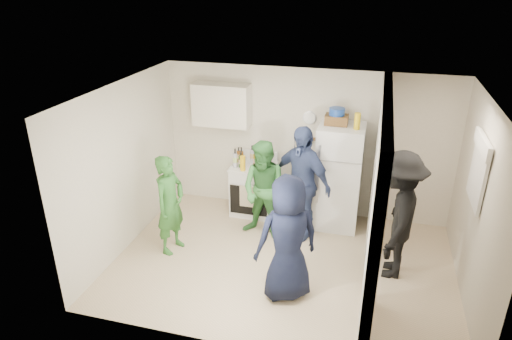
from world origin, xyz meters
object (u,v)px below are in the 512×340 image
Objects in this scene: blue_bowl at (337,112)px; stove at (253,189)px; person_navy at (287,239)px; wicker_basket at (336,120)px; person_green_center at (265,191)px; person_denim at (301,182)px; person_green_left at (170,205)px; person_nook at (397,216)px; yellow_cup_stack_top at (357,121)px; fridge at (338,177)px.

stove is at bearing -179.13° from blue_bowl.
wicker_basket is at bearing -130.90° from person_navy.
person_green_center is 0.57m from person_denim.
person_green_left is 3.19m from person_nook.
person_nook is (2.31, -1.17, 0.46)m from stove.
person_green_center reaches higher than person_green_left.
yellow_cup_stack_top is at bearing -140.67° from person_navy.
person_denim is (-0.75, -0.37, -0.93)m from yellow_cup_stack_top.
person_navy is at bearing -99.01° from wicker_basket.
fridge is 1.13× the size of person_green_left.
blue_bowl reaches higher than person_navy.
yellow_cup_stack_top is at bearing -25.11° from wicker_basket.
person_navy is 0.93× the size of person_nook.
person_nook reaches higher than person_navy.
stove is 0.58× the size of person_green_left.
stove is 1.13m from person_denim.
blue_bowl is 2.87m from person_green_left.
wicker_basket is (1.32, 0.02, 1.35)m from stove.
blue_bowl is at bearing -43.43° from person_green_left.
person_navy is (-0.32, -2.04, -0.95)m from wicker_basket.
wicker_basket is 0.23× the size of person_green_left.
stove is 3.66× the size of blue_bowl.
person_navy is at bearing -99.01° from blue_bowl.
fridge is 1.01m from yellow_cup_stack_top.
yellow_cup_stack_top is at bearing -4.53° from stove.
fridge is 1.07m from blue_bowl.
fridge is 7.15× the size of blue_bowl.
person_green_left is 0.83× the size of person_denim.
blue_bowl is (1.32, 0.02, 1.48)m from stove.
fridge is at bearing -133.89° from person_navy.
person_navy is at bearing -63.78° from stove.
fridge is at bearing -45.50° from person_green_left.
person_green_center is 0.94× the size of person_navy.
blue_bowl is 0.13× the size of person_denim.
fridge is (1.42, -0.03, 0.42)m from stove.
fridge is 1.24m from person_green_center.
person_nook reaches higher than person_green_left.
person_denim reaches higher than fridge.
wicker_basket is 0.19× the size of person_denim.
person_green_center is (-0.95, -0.71, -1.00)m from wicker_basket.
person_denim is (0.52, 0.19, 0.12)m from person_green_center.
fridge is 0.94× the size of person_denim.
blue_bowl is 1.85m from person_nook.
blue_bowl is at bearing 48.45° from person_green_center.
yellow_cup_stack_top reaches higher than fridge.
wicker_basket reaches higher than person_denim.
person_green_center is at bearing -143.09° from wicker_basket.
person_nook is at bearing -57.42° from yellow_cup_stack_top.
person_nook is at bearing 2.76° from person_denim.
blue_bowl reaches higher than wicker_basket.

